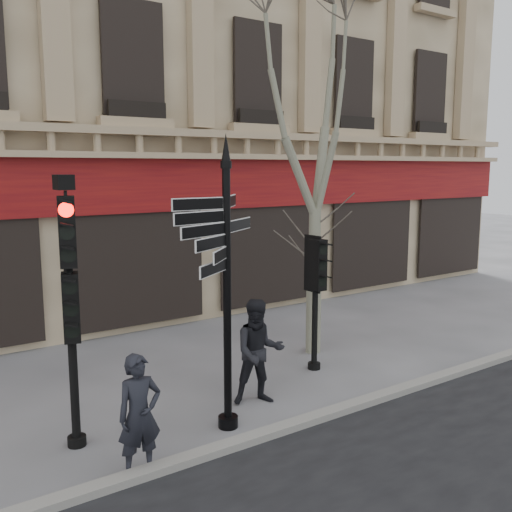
# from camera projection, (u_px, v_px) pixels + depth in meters

# --- Properties ---
(ground) EXTENTS (80.00, 80.00, 0.00)m
(ground) POSITION_uv_depth(u_px,v_px,m) (253.00, 396.00, 10.11)
(ground) COLOR #56565B
(ground) RESTS_ON ground
(kerb) EXTENTS (80.00, 0.25, 0.12)m
(kerb) POSITION_uv_depth(u_px,v_px,m) (303.00, 422.00, 8.97)
(kerb) COLOR gray
(kerb) RESTS_ON ground
(building) EXTENTS (28.00, 15.52, 18.00)m
(building) POSITION_uv_depth(u_px,v_px,m) (40.00, 16.00, 18.86)
(building) COLOR #9C8768
(building) RESTS_ON ground
(fingerpost) EXTENTS (2.49, 2.49, 4.52)m
(fingerpost) POSITION_uv_depth(u_px,v_px,m) (227.00, 235.00, 8.46)
(fingerpost) COLOR black
(fingerpost) RESTS_ON ground
(traffic_signal_main) EXTENTS (0.50, 0.42, 3.93)m
(traffic_signal_main) POSITION_uv_depth(u_px,v_px,m) (69.00, 279.00, 7.95)
(traffic_signal_main) COLOR black
(traffic_signal_main) RESTS_ON ground
(traffic_signal_secondary) EXTENTS (0.45, 0.33, 2.64)m
(traffic_signal_secondary) POSITION_uv_depth(u_px,v_px,m) (315.00, 279.00, 11.22)
(traffic_signal_secondary) COLOR black
(traffic_signal_secondary) RESTS_ON ground
(plane_tree) EXTENTS (2.89, 2.89, 7.67)m
(plane_tree) POSITION_uv_depth(u_px,v_px,m) (317.00, 100.00, 11.72)
(plane_tree) COLOR gray
(plane_tree) RESTS_ON ground
(pedestrian_a) EXTENTS (0.61, 0.41, 1.64)m
(pedestrian_a) POSITION_uv_depth(u_px,v_px,m) (139.00, 415.00, 7.44)
(pedestrian_a) COLOR black
(pedestrian_a) RESTS_ON ground
(pedestrian_b) EXTENTS (1.08, 0.98, 1.82)m
(pedestrian_b) POSITION_uv_depth(u_px,v_px,m) (259.00, 352.00, 9.71)
(pedestrian_b) COLOR black
(pedestrian_b) RESTS_ON ground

